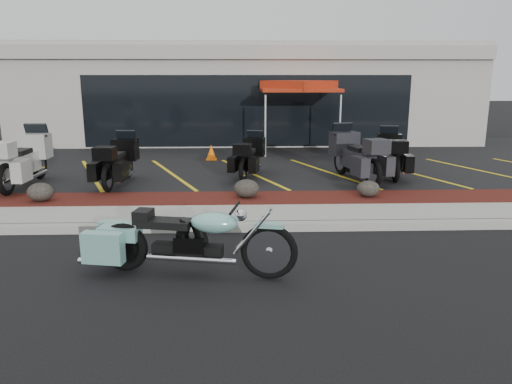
{
  "coord_description": "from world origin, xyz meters",
  "views": [
    {
      "loc": [
        -0.35,
        -7.99,
        2.86
      ],
      "look_at": [
        -0.02,
        1.2,
        0.67
      ],
      "focal_mm": 35.0,
      "sensor_mm": 36.0,
      "label": 1
    }
  ],
  "objects_px": {
    "hero_cruiser": "(269,244)",
    "traffic_cone": "(211,152)",
    "popup_canopy": "(299,87)",
    "touring_white": "(38,152)"
  },
  "relations": [
    {
      "from": "touring_white",
      "to": "traffic_cone",
      "type": "relative_size",
      "value": 5.19
    },
    {
      "from": "traffic_cone",
      "to": "popup_canopy",
      "type": "distance_m",
      "value": 4.0
    },
    {
      "from": "hero_cruiser",
      "to": "traffic_cone",
      "type": "xyz_separation_m",
      "value": [
        -1.29,
        9.26,
        -0.15
      ]
    },
    {
      "from": "hero_cruiser",
      "to": "traffic_cone",
      "type": "relative_size",
      "value": 6.33
    },
    {
      "from": "popup_canopy",
      "to": "traffic_cone",
      "type": "bearing_deg",
      "value": -129.05
    },
    {
      "from": "touring_white",
      "to": "traffic_cone",
      "type": "bearing_deg",
      "value": -55.2
    },
    {
      "from": "popup_canopy",
      "to": "touring_white",
      "type": "bearing_deg",
      "value": -127.36
    },
    {
      "from": "hero_cruiser",
      "to": "traffic_cone",
      "type": "height_order",
      "value": "hero_cruiser"
    },
    {
      "from": "touring_white",
      "to": "traffic_cone",
      "type": "xyz_separation_m",
      "value": [
        4.33,
        2.85,
        -0.49
      ]
    },
    {
      "from": "hero_cruiser",
      "to": "popup_canopy",
      "type": "xyz_separation_m",
      "value": [
        1.7,
        11.03,
        1.84
      ]
    }
  ]
}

